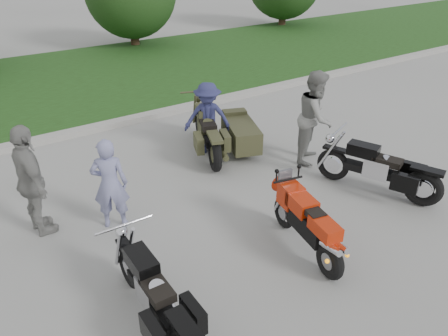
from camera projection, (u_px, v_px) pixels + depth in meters
ground at (260, 260)px, 6.45m from camera, size 80.00×80.00×0.00m
curb at (110, 125)px, 10.79m from camera, size 60.00×0.30×0.15m
grass_strip at (62, 83)px, 13.82m from camera, size 60.00×8.00×0.14m
sportbike_red at (308, 223)px, 6.40m from camera, size 0.57×1.82×0.87m
cruiser_left at (157, 300)px, 5.16m from camera, size 0.37×2.22×0.85m
cruiser_right at (382, 171)px, 7.90m from camera, size 1.04×2.19×0.89m
cruiser_sidecar at (227, 134)px, 9.41m from camera, size 1.69×2.33×0.94m
person_stripe at (110, 184)px, 6.86m from camera, size 0.67×0.59×1.55m
person_grey at (315, 117)px, 8.88m from camera, size 1.18×1.13×1.91m
person_denim at (208, 119)px, 9.26m from camera, size 1.15×1.08×1.57m
person_back at (31, 182)px, 6.64m from camera, size 0.57×1.12×1.84m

